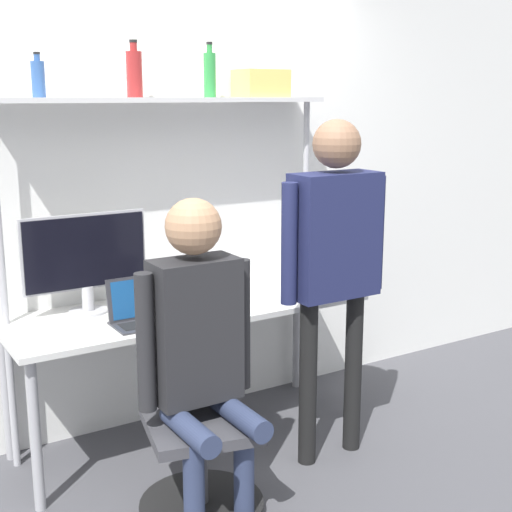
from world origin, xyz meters
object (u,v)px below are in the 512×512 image
(cell_phone, at_px, (200,313))
(person_seated, at_px, (199,336))
(laptop, at_px, (146,309))
(person_standing, at_px, (334,246))
(bottle_red, at_px, (134,73))
(bottle_blue, at_px, (38,78))
(storage_box, at_px, (261,83))
(monitor, at_px, (85,257))
(bottle_green, at_px, (210,74))
(office_chair, at_px, (199,453))

(cell_phone, relative_size, person_seated, 0.10)
(laptop, relative_size, person_standing, 0.21)
(person_standing, relative_size, bottle_red, 6.18)
(person_seated, bearing_deg, bottle_blue, 112.63)
(bottle_red, relative_size, storage_box, 1.04)
(laptop, bearing_deg, monitor, 122.80)
(bottle_red, bearing_deg, person_standing, -46.59)
(bottle_green, bearing_deg, office_chair, -122.32)
(bottle_green, distance_m, storage_box, 0.33)
(laptop, bearing_deg, storage_box, 20.36)
(person_seated, bearing_deg, storage_box, 45.72)
(bottle_green, xyz_separation_m, bottle_red, (-0.43, -0.00, -0.00))
(cell_phone, height_order, person_standing, person_standing)
(bottle_blue, distance_m, bottle_red, 0.48)
(cell_phone, height_order, office_chair, office_chair)
(bottle_green, bearing_deg, laptop, -149.45)
(laptop, relative_size, person_seated, 0.25)
(person_seated, xyz_separation_m, person_standing, (0.82, 0.14, 0.28))
(laptop, xyz_separation_m, person_seated, (0.00, -0.56, 0.03))
(person_standing, bearing_deg, laptop, 152.60)
(office_chair, xyz_separation_m, bottle_red, (0.10, 0.84, 1.67))
(person_standing, bearing_deg, bottle_blue, 147.82)
(monitor, height_order, bottle_blue, bottle_blue)
(office_chair, xyz_separation_m, bottle_green, (0.53, 0.84, 1.68))
(monitor, distance_m, bottle_green, 1.17)
(storage_box, bearing_deg, laptop, -159.64)
(office_chair, bearing_deg, person_standing, 6.50)
(office_chair, height_order, person_seated, person_seated)
(laptop, height_order, bottle_green, bottle_green)
(monitor, height_order, laptop, monitor)
(monitor, relative_size, office_chair, 0.71)
(bottle_green, bearing_deg, person_standing, -69.52)
(bottle_red, bearing_deg, person_seated, -97.26)
(bottle_green, bearing_deg, storage_box, 0.00)
(office_chair, relative_size, bottle_blue, 4.38)
(person_standing, height_order, bottle_green, bottle_green)
(monitor, bearing_deg, laptop, -57.20)
(person_standing, xyz_separation_m, bottle_green, (-0.28, 0.75, 0.83))
(bottle_blue, bearing_deg, monitor, -7.35)
(monitor, relative_size, person_seated, 0.45)
(bottle_blue, relative_size, storage_box, 0.77)
(monitor, height_order, bottle_red, bottle_red)
(monitor, distance_m, bottle_red, 0.96)
(person_standing, bearing_deg, cell_phone, 143.64)
(laptop, relative_size, cell_phone, 2.39)
(office_chair, relative_size, person_seated, 0.63)
(monitor, xyz_separation_m, person_seated, (0.20, -0.86, -0.20))
(bottle_green, bearing_deg, bottle_red, -180.00)
(cell_phone, xyz_separation_m, bottle_red, (-0.17, 0.35, 1.19))
(office_chair, height_order, storage_box, storage_box)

